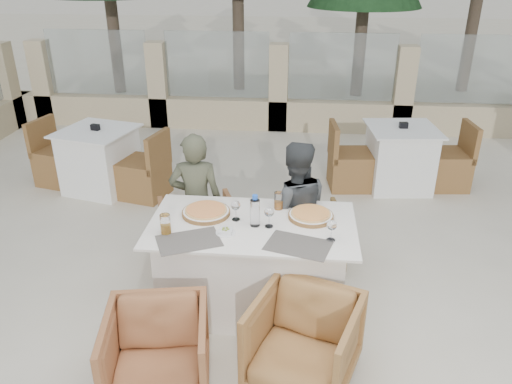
# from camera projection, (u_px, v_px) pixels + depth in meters

# --- Properties ---
(ground) EXTENTS (80.00, 80.00, 0.00)m
(ground) POSITION_uv_depth(u_px,v_px,m) (244.00, 310.00, 4.11)
(ground) COLOR beige
(ground) RESTS_ON ground
(sand_patch) EXTENTS (30.00, 16.00, 0.01)m
(sand_patch) POSITION_uv_depth(u_px,v_px,m) (293.00, 43.00, 16.70)
(sand_patch) COLOR beige
(sand_patch) RESTS_ON ground
(perimeter_wall_far) EXTENTS (10.00, 0.34, 1.60)m
(perimeter_wall_far) POSITION_uv_depth(u_px,v_px,m) (279.00, 82.00, 8.08)
(perimeter_wall_far) COLOR #CAB78E
(perimeter_wall_far) RESTS_ON ground
(dining_table) EXTENTS (1.60, 0.90, 0.77)m
(dining_table) POSITION_uv_depth(u_px,v_px,m) (252.00, 265.00, 4.02)
(dining_table) COLOR white
(dining_table) RESTS_ON ground
(placemat_near_left) EXTENTS (0.53, 0.46, 0.00)m
(placemat_near_left) POSITION_uv_depth(u_px,v_px,m) (189.00, 241.00, 3.62)
(placemat_near_left) COLOR #5B554E
(placemat_near_left) RESTS_ON dining_table
(placemat_near_right) EXTENTS (0.52, 0.41, 0.00)m
(placemat_near_right) POSITION_uv_depth(u_px,v_px,m) (298.00, 245.00, 3.56)
(placemat_near_right) COLOR #57514A
(placemat_near_right) RESTS_ON dining_table
(pizza_left) EXTENTS (0.39, 0.39, 0.05)m
(pizza_left) POSITION_uv_depth(u_px,v_px,m) (206.00, 212.00, 3.98)
(pizza_left) COLOR #DF4F1E
(pizza_left) RESTS_ON dining_table
(pizza_right) EXTENTS (0.42, 0.42, 0.05)m
(pizza_right) POSITION_uv_depth(u_px,v_px,m) (311.00, 215.00, 3.93)
(pizza_right) COLOR orange
(pizza_right) RESTS_ON dining_table
(water_bottle) EXTENTS (0.10, 0.10, 0.26)m
(water_bottle) POSITION_uv_depth(u_px,v_px,m) (255.00, 210.00, 3.78)
(water_bottle) COLOR #BEDDF9
(water_bottle) RESTS_ON dining_table
(wine_glass_centre) EXTENTS (0.08, 0.08, 0.18)m
(wine_glass_centre) POSITION_uv_depth(u_px,v_px,m) (236.00, 209.00, 3.87)
(wine_glass_centre) COLOR white
(wine_glass_centre) RESTS_ON dining_table
(wine_glass_near) EXTENTS (0.09, 0.09, 0.18)m
(wine_glass_near) POSITION_uv_depth(u_px,v_px,m) (269.00, 216.00, 3.77)
(wine_glass_near) COLOR white
(wine_glass_near) RESTS_ON dining_table
(wine_glass_corner) EXTENTS (0.09, 0.09, 0.18)m
(wine_glass_corner) POSITION_uv_depth(u_px,v_px,m) (332.00, 229.00, 3.59)
(wine_glass_corner) COLOR white
(wine_glass_corner) RESTS_ON dining_table
(beer_glass_left) EXTENTS (0.08, 0.08, 0.16)m
(beer_glass_left) POSITION_uv_depth(u_px,v_px,m) (165.00, 224.00, 3.69)
(beer_glass_left) COLOR orange
(beer_glass_left) RESTS_ON dining_table
(beer_glass_right) EXTENTS (0.08, 0.08, 0.15)m
(beer_glass_right) POSITION_uv_depth(u_px,v_px,m) (279.00, 201.00, 4.05)
(beer_glass_right) COLOR #C36D1B
(beer_glass_right) RESTS_ON dining_table
(olive_dish) EXTENTS (0.13, 0.13, 0.04)m
(olive_dish) POSITION_uv_depth(u_px,v_px,m) (226.00, 231.00, 3.71)
(olive_dish) COLOR silver
(olive_dish) RESTS_ON dining_table
(armchair_far_left) EXTENTS (0.88, 0.89, 0.63)m
(armchair_far_left) POSITION_uv_depth(u_px,v_px,m) (200.00, 235.00, 4.60)
(armchair_far_left) COLOR #9B6238
(armchair_far_left) RESTS_ON ground
(armchair_far_right) EXTENTS (0.70, 0.72, 0.56)m
(armchair_far_right) POSITION_uv_depth(u_px,v_px,m) (308.00, 237.00, 4.64)
(armchair_far_right) COLOR brown
(armchair_far_right) RESTS_ON ground
(armchair_near_left) EXTENTS (0.76, 0.77, 0.61)m
(armchair_near_left) POSITION_uv_depth(u_px,v_px,m) (158.00, 354.00, 3.24)
(armchair_near_left) COLOR #9A5E38
(armchair_near_left) RESTS_ON ground
(armchair_near_right) EXTENTS (0.86, 0.87, 0.62)m
(armchair_near_right) POSITION_uv_depth(u_px,v_px,m) (304.00, 341.00, 3.33)
(armchair_near_right) COLOR #9A6A38
(armchair_near_right) RESTS_ON ground
(diner_left) EXTENTS (0.50, 0.36, 1.29)m
(diner_left) POSITION_uv_depth(u_px,v_px,m) (196.00, 202.00, 4.47)
(diner_left) COLOR #474A35
(diner_left) RESTS_ON ground
(diner_right) EXTENTS (0.69, 0.57, 1.29)m
(diner_right) POSITION_uv_depth(u_px,v_px,m) (294.00, 212.00, 4.30)
(diner_right) COLOR #3A3E40
(diner_right) RESTS_ON ground
(bg_table_a) EXTENTS (1.79, 1.19, 0.77)m
(bg_table_a) POSITION_uv_depth(u_px,v_px,m) (100.00, 160.00, 6.09)
(bg_table_a) COLOR white
(bg_table_a) RESTS_ON ground
(bg_table_b) EXTENTS (1.71, 0.98, 0.77)m
(bg_table_b) POSITION_uv_depth(u_px,v_px,m) (399.00, 158.00, 6.17)
(bg_table_b) COLOR white
(bg_table_b) RESTS_ON ground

